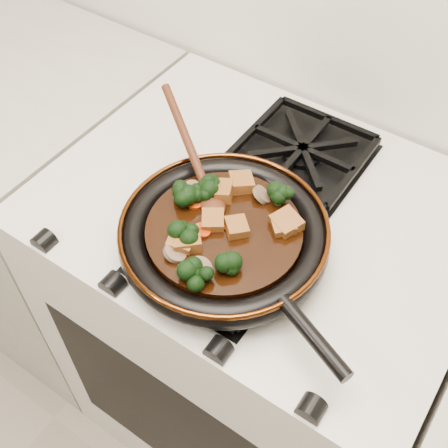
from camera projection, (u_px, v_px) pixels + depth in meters
The scene contains 32 objects.
stove at pixel (252, 329), 1.33m from camera, with size 0.76×0.60×0.90m, color silver.
burner_grate_front at pixel (217, 251), 0.90m from camera, with size 0.23×0.23×0.03m, color black, non-canonical shape.
burner_grate_back at pixel (302, 152), 1.05m from camera, with size 0.23×0.23×0.03m, color black, non-canonical shape.
skillet at pixel (225, 235), 0.88m from camera, with size 0.44×0.33×0.05m.
braising_sauce at pixel (224, 233), 0.88m from camera, with size 0.25×0.25×0.02m, color black.
tofu_cube_0 at pixel (219, 191), 0.91m from camera, with size 0.04×0.04×0.02m, color brown.
tofu_cube_1 at pixel (287, 223), 0.87m from camera, with size 0.04×0.04×0.02m, color brown.
tofu_cube_2 at pixel (237, 227), 0.87m from camera, with size 0.04×0.03×0.02m, color brown.
tofu_cube_3 at pixel (187, 240), 0.85m from camera, with size 0.04×0.04×0.02m, color brown.
tofu_cube_4 at pixel (213, 221), 0.87m from camera, with size 0.03×0.04×0.02m, color brown.
tofu_cube_5 at pixel (241, 183), 0.93m from camera, with size 0.04×0.04×0.02m, color brown.
tofu_cube_6 at pixel (182, 240), 0.85m from camera, with size 0.04×0.04×0.02m, color brown.
tofu_cube_7 at pixel (283, 225), 0.87m from camera, with size 0.04×0.04×0.02m, color brown.
broccoli_floret_0 at pixel (278, 198), 0.90m from camera, with size 0.06×0.06×0.06m, color black, non-canonical shape.
broccoli_floret_1 at pixel (214, 190), 0.91m from camera, with size 0.05×0.05×0.05m, color black, non-canonical shape.
broccoli_floret_2 at pixel (190, 197), 0.90m from camera, with size 0.06×0.06×0.05m, color black, non-canonical shape.
broccoli_floret_3 at pixel (201, 196), 0.90m from camera, with size 0.06×0.06×0.05m, color black, non-canonical shape.
broccoli_floret_4 at pixel (181, 196), 0.90m from camera, with size 0.06×0.06×0.06m, color black, non-canonical shape.
broccoli_floret_5 at pixel (231, 262), 0.82m from camera, with size 0.06×0.06×0.05m, color black, non-canonical shape.
broccoli_floret_6 at pixel (198, 275), 0.81m from camera, with size 0.06×0.06×0.05m, color black, non-canonical shape.
broccoli_floret_7 at pixel (184, 237), 0.85m from camera, with size 0.06×0.06×0.05m, color black, non-canonical shape.
carrot_coin_0 at pixel (195, 202), 0.90m from camera, with size 0.03×0.03×0.01m, color #C12E05.
carrot_coin_1 at pixel (232, 224), 0.87m from camera, with size 0.03×0.03×0.01m, color #C12E05.
carrot_coin_2 at pixel (224, 187), 0.92m from camera, with size 0.03×0.03×0.01m, color #C12E05.
carrot_coin_3 at pixel (202, 231), 0.86m from camera, with size 0.03×0.03×0.01m, color #C12E05.
carrot_coin_4 at pixel (201, 194), 0.91m from camera, with size 0.03×0.03×0.01m, color #C12E05.
mushroom_slice_0 at pixel (193, 191), 0.91m from camera, with size 0.04×0.04×0.01m, color brown.
mushroom_slice_1 at pixel (198, 269), 0.82m from camera, with size 0.03×0.03×0.01m, color brown.
mushroom_slice_2 at pixel (262, 195), 0.91m from camera, with size 0.03×0.03×0.01m, color brown.
mushroom_slice_3 at pixel (199, 269), 0.82m from camera, with size 0.04×0.04×0.01m, color brown.
mushroom_slice_4 at pixel (175, 252), 0.84m from camera, with size 0.04×0.04×0.01m, color brown.
wooden_spoon at pixel (198, 168), 0.92m from camera, with size 0.14×0.11×0.24m.
Camera 1 is at (0.32, 1.11, 1.64)m, focal length 45.00 mm.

